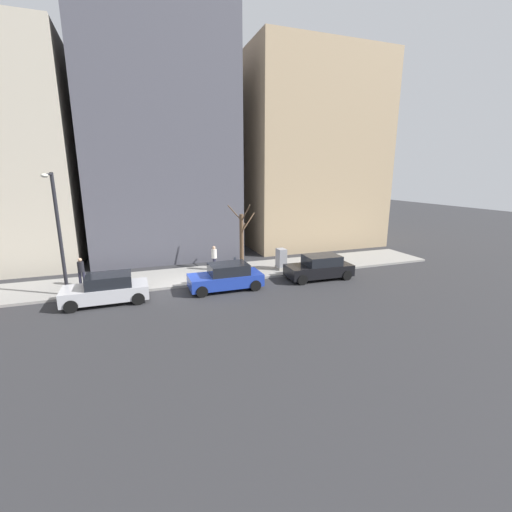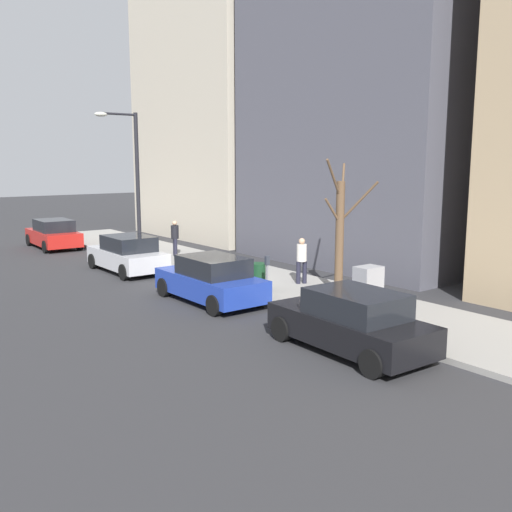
{
  "view_description": "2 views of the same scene",
  "coord_description": "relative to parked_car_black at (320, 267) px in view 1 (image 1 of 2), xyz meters",
  "views": [
    {
      "loc": [
        -19.53,
        2.94,
        6.6
      ],
      "look_at": [
        -0.13,
        -4.09,
        1.6
      ],
      "focal_mm": 24.0,
      "sensor_mm": 36.0,
      "label": 1
    },
    {
      "loc": [
        -10.94,
        -17.15,
        4.54
      ],
      "look_at": [
        1.33,
        -1.14,
        1.17
      ],
      "focal_mm": 40.0,
      "sensor_mm": 36.0,
      "label": 2
    }
  ],
  "objects": [
    {
      "name": "streetlamp",
      "position": [
        1.38,
        14.67,
        3.28
      ],
      "size": [
        1.97,
        0.32,
        6.5
      ],
      "color": "black",
      "rests_on": "sidewalk"
    },
    {
      "name": "sidewalk",
      "position": [
        3.1,
        8.07,
        -0.66
      ],
      "size": [
        4.0,
        36.0,
        0.15
      ],
      "primitive_type": "cube",
      "color": "gray",
      "rests_on": "ground"
    },
    {
      "name": "parked_car_black",
      "position": [
        0.0,
        0.0,
        0.0
      ],
      "size": [
        2.04,
        4.26,
        1.52
      ],
      "rotation": [
        0.0,
        0.0,
        -0.03
      ],
      "color": "black",
      "rests_on": "ground"
    },
    {
      "name": "pedestrian_near_meter",
      "position": [
        3.79,
        5.99,
        0.35
      ],
      "size": [
        0.38,
        0.36,
        1.66
      ],
      "rotation": [
        0.0,
        0.0,
        2.74
      ],
      "color": "#1E1E2D",
      "rests_on": "sidewalk"
    },
    {
      "name": "pedestrian_midblock",
      "position": [
        3.16,
        14.09,
        0.35
      ],
      "size": [
        0.36,
        0.39,
        1.66
      ],
      "rotation": [
        0.0,
        0.0,
        1.22
      ],
      "color": "#1E1E2D",
      "rests_on": "sidewalk"
    },
    {
      "name": "office_block_center",
      "position": [
        12.14,
        8.47,
        12.31
      ],
      "size": [
        11.09,
        11.09,
        26.08
      ],
      "primitive_type": "cube",
      "color": "#4C4C56",
      "rests_on": "ground"
    },
    {
      "name": "utility_box",
      "position": [
        2.4,
        1.61,
        0.11
      ],
      "size": [
        0.83,
        0.61,
        1.43
      ],
      "color": "#A8A399",
      "rests_on": "sidewalk"
    },
    {
      "name": "office_tower_left",
      "position": [
        12.68,
        -4.85,
        7.63
      ],
      "size": [
        12.17,
        12.17,
        16.72
      ],
      "primitive_type": "cube",
      "color": "tan",
      "rests_on": "ground"
    },
    {
      "name": "parking_meter",
      "position": [
        1.55,
        5.18,
        0.24
      ],
      "size": [
        0.14,
        0.1,
        1.35
      ],
      "color": "slate",
      "rests_on": "sidewalk"
    },
    {
      "name": "parked_car_blue",
      "position": [
        0.01,
        6.17,
        0.0
      ],
      "size": [
        1.93,
        4.2,
        1.52
      ],
      "rotation": [
        0.0,
        0.0,
        -0.0
      ],
      "color": "#1E389E",
      "rests_on": "ground"
    },
    {
      "name": "parked_car_silver",
      "position": [
        0.06,
        12.56,
        0.0
      ],
      "size": [
        1.93,
        4.21,
        1.52
      ],
      "rotation": [
        0.0,
        0.0,
        0.0
      ],
      "color": "#B7B7BC",
      "rests_on": "ground"
    },
    {
      "name": "bare_tree",
      "position": [
        3.7,
        4.03,
        1.46
      ],
      "size": [
        1.86,
        1.88,
        4.47
      ],
      "color": "brown",
      "rests_on": "sidewalk"
    },
    {
      "name": "trash_bin",
      "position": [
        2.0,
        6.27,
        -0.14
      ],
      "size": [
        0.56,
        0.56,
        0.9
      ],
      "primitive_type": "cylinder",
      "color": "#14381E",
      "rests_on": "sidewalk"
    },
    {
      "name": "ground_plane",
      "position": [
        1.1,
        8.07,
        -0.74
      ],
      "size": [
        120.0,
        120.0,
        0.0
      ],
      "primitive_type": "plane",
      "color": "#2B2B2D"
    }
  ]
}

